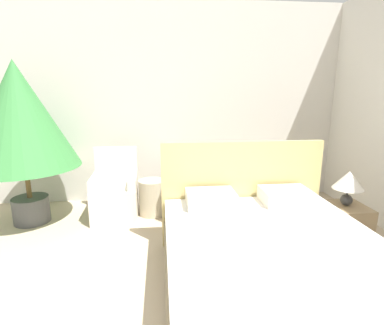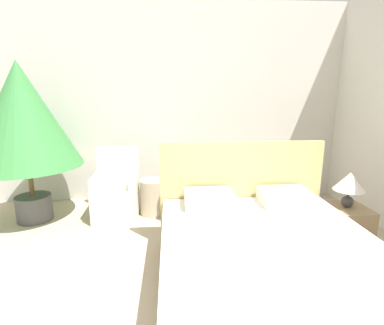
{
  "view_description": "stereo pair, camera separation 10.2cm",
  "coord_description": "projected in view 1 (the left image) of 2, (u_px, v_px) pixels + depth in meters",
  "views": [
    {
      "loc": [
        -0.12,
        -0.81,
        1.64
      ],
      "look_at": [
        0.23,
        2.63,
        0.82
      ],
      "focal_mm": 28.0,
      "sensor_mm": 36.0,
      "label": 1
    },
    {
      "loc": [
        -0.02,
        -0.82,
        1.64
      ],
      "look_at": [
        0.23,
        2.63,
        0.82
      ],
      "focal_mm": 28.0,
      "sensor_mm": 36.0,
      "label": 2
    }
  ],
  "objects": [
    {
      "name": "wall_back",
      "position": [
        169.0,
        105.0,
        4.46
      ],
      "size": [
        10.0,
        0.06,
        2.9
      ],
      "color": "silver",
      "rests_on": "ground_plane"
    },
    {
      "name": "bed",
      "position": [
        274.0,
        269.0,
        2.33
      ],
      "size": [
        1.73,
        2.16,
        1.13
      ],
      "color": "#8C7A5B",
      "rests_on": "ground_plane"
    },
    {
      "name": "armchair_near_window_left",
      "position": [
        116.0,
        196.0,
        4.0
      ],
      "size": [
        0.6,
        0.68,
        0.9
      ],
      "rotation": [
        0.0,
        0.0,
        0.03
      ],
      "color": "silver",
      "rests_on": "ground_plane"
    },
    {
      "name": "armchair_near_window_right",
      "position": [
        188.0,
        194.0,
        4.1
      ],
      "size": [
        0.6,
        0.69,
        0.9
      ],
      "rotation": [
        0.0,
        0.0,
        -0.04
      ],
      "color": "silver",
      "rests_on": "ground_plane"
    },
    {
      "name": "potted_palm",
      "position": [
        19.0,
        118.0,
        3.57
      ],
      "size": [
        1.32,
        1.32,
        2.01
      ],
      "color": "#4C4C4C",
      "rests_on": "ground_plane"
    },
    {
      "name": "nightstand",
      "position": [
        344.0,
        226.0,
        3.2
      ],
      "size": [
        0.4,
        0.42,
        0.47
      ],
      "color": "#937A56",
      "rests_on": "ground_plane"
    },
    {
      "name": "table_lamp",
      "position": [
        349.0,
        182.0,
        3.1
      ],
      "size": [
        0.31,
        0.31,
        0.37
      ],
      "color": "#333333",
      "rests_on": "nightstand"
    },
    {
      "name": "side_table",
      "position": [
        152.0,
        197.0,
        4.06
      ],
      "size": [
        0.36,
        0.36,
        0.48
      ],
      "color": "#B7AD93",
      "rests_on": "ground_plane"
    }
  ]
}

